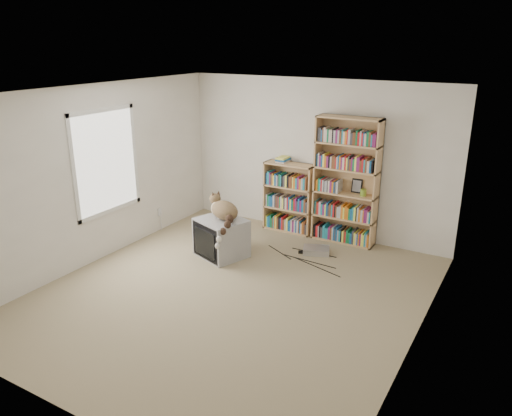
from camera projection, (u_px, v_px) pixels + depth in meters
The scene contains 17 objects.
floor at pixel (232, 293), 6.34m from camera, with size 4.50×5.00×0.01m, color #998B67.
wall_back at pixel (315, 158), 7.98m from camera, with size 4.50×0.02×2.50m, color white.
wall_front at pixel (56, 286), 3.89m from camera, with size 4.50×0.02×2.50m, color white.
wall_left at pixel (96, 175), 7.00m from camera, with size 0.02×5.00×2.50m, color white.
wall_right at pixel (424, 236), 4.86m from camera, with size 0.02×5.00×2.50m, color white.
ceiling at pixel (228, 93), 5.53m from camera, with size 4.50×5.00×0.02m, color white.
window at pixel (106, 162), 7.11m from camera, with size 0.02×1.22×1.52m, color white.
crt_tv at pixel (222, 238), 7.35m from camera, with size 0.82×0.78×0.57m.
cat at pixel (224, 214), 7.18m from camera, with size 0.67×0.74×0.59m.
bookcase_tall at pixel (346, 185), 7.68m from camera, with size 0.99×0.30×1.97m.
bookcase_short at pixel (290, 200), 8.27m from camera, with size 0.84×0.30×1.15m.
book_stack at pixel (282, 159), 8.14m from camera, with size 0.21×0.27×0.09m, color red.
green_mug at pixel (364, 192), 7.55m from camera, with size 0.09×0.09×0.10m, color olive.
framed_print at pixel (357, 186), 7.68m from camera, with size 0.16×0.01×0.22m, color black.
dvd_player at pixel (316, 250), 7.51m from camera, with size 0.39×0.28×0.09m, color silver.
wall_outlet at pixel (160, 212), 8.32m from camera, with size 0.01×0.08×0.13m, color silver.
floor_cables at pixel (295, 256), 7.41m from camera, with size 1.20×0.70×0.01m, color black, non-canonical shape.
Camera 1 is at (3.10, -4.73, 3.08)m, focal length 35.00 mm.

